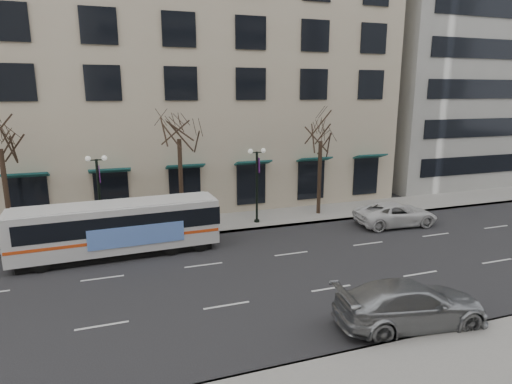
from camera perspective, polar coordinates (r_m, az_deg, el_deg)
name	(u,v)px	position (r m, az deg, el deg)	size (l,w,h in m)	color
ground	(214,283)	(20.82, -5.64, -12.00)	(160.00, 160.00, 0.00)	black
sidewalk_far	(253,220)	(30.18, -0.39, -3.71)	(80.00, 4.00, 0.15)	gray
building_hotel	(130,54)	(39.57, -16.49, 17.23)	(40.00, 20.00, 24.00)	#BEAC91
building_office	(456,9)	(54.20, 25.08, 21.19)	(25.00, 20.00, 35.00)	#999993
tree_far_mid	(179,124)	(27.57, -10.29, 8.94)	(3.60, 3.60, 8.55)	black
tree_far_right	(321,127)	(30.77, 8.68, 8.52)	(3.60, 3.60, 8.06)	black
lamp_post_left	(99,193)	(27.23, -20.17, -0.15)	(1.22, 0.45, 5.21)	black
lamp_post_right	(257,182)	(28.74, 0.13, 1.34)	(1.22, 0.45, 5.21)	black
city_bus	(119,227)	(24.70, -17.81, -4.46)	(11.05, 2.82, 2.97)	silver
silver_car	(411,304)	(18.05, 19.93, -13.86)	(2.43, 5.97, 1.73)	#989B9F
white_pickup	(396,214)	(30.54, 18.14, -2.81)	(2.57, 5.57, 1.55)	silver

